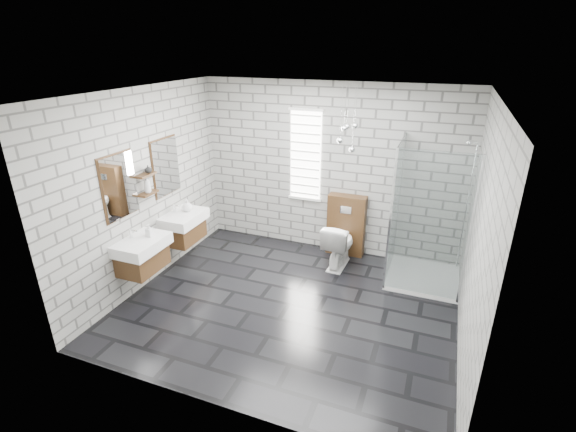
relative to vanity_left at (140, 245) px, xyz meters
The scene contains 20 objects.
floor 2.11m from the vanity_left, 14.39° to the left, with size 4.20×3.60×0.02m, color black.
ceiling 2.77m from the vanity_left, 14.39° to the left, with size 4.20×3.60×0.02m, color white.
wall_back 3.05m from the vanity_left, 50.33° to the left, with size 4.20×0.02×2.70m, color #9C9B97.
wall_front 2.39m from the vanity_left, 34.70° to the right, with size 4.20×0.02×2.70m, color #9C9B97.
wall_left 0.80m from the vanity_left, 112.51° to the left, with size 0.02×3.60×2.70m, color #9C9B97.
wall_right 4.09m from the vanity_left, ahead, with size 0.02×3.60×2.70m, color #9C9B97.
vanity_left is the anchor object (origin of this frame).
vanity_right 0.95m from the vanity_left, 90.00° to the left, with size 0.47×0.70×1.57m.
shelf_lower 0.73m from the vanity_left, 105.62° to the left, with size 0.14×0.30×0.03m, color #492E16.
shelf_upper 0.94m from the vanity_left, 105.62° to the left, with size 0.14×0.30×0.03m, color #492E16.
window 2.84m from the vanity_left, 56.43° to the left, with size 0.56×0.05×1.48m.
cistern_panel 3.14m from the vanity_left, 44.32° to the left, with size 0.60×0.20×1.00m, color #492E16.
flush_plate 3.06m from the vanity_left, 42.91° to the left, with size 0.18×0.01×0.12m, color silver.
shower_enclosure 3.80m from the vanity_left, 26.13° to the left, with size 1.00×1.00×2.03m.
pendant_cluster 3.20m from the vanity_left, 39.71° to the left, with size 0.26×0.26×0.92m.
toilet 2.87m from the vanity_left, 37.99° to the left, with size 0.40×0.70×0.72m, color white.
soap_bottle_a 0.23m from the vanity_left, 55.54° to the left, with size 0.08×0.08×0.17m, color #B2B2B2.
soap_bottle_b 1.07m from the vanity_left, 87.29° to the left, with size 0.15×0.15×0.19m, color #B2B2B2.
soap_bottle_c 0.83m from the vanity_left, 104.63° to the left, with size 0.09×0.09×0.23m, color #B2B2B2.
vase 1.02m from the vanity_left, 102.93° to the left, with size 0.10×0.10×0.10m, color #B2B2B2.
Camera 1 is at (1.66, -4.34, 3.22)m, focal length 26.00 mm.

